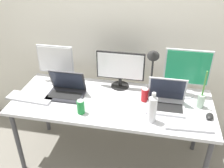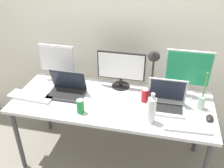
% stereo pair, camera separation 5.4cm
% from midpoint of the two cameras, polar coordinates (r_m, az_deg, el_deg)
% --- Properties ---
extents(ground_plane, '(16.00, 16.00, 0.00)m').
position_cam_midpoint_polar(ground_plane, '(2.78, -0.58, -16.52)').
color(ground_plane, gray).
extents(wall_back, '(7.00, 0.08, 2.60)m').
position_cam_midpoint_polar(wall_back, '(2.58, 2.01, 13.94)').
color(wall_back, silver).
rests_on(wall_back, ground).
extents(work_desk, '(1.82, 0.74, 0.74)m').
position_cam_midpoint_polar(work_desk, '(2.33, -0.66, -5.08)').
color(work_desk, '#424247').
rests_on(work_desk, ground).
extents(monitor_left, '(0.36, 0.20, 0.39)m').
position_cam_midpoint_polar(monitor_left, '(2.57, -13.29, 4.68)').
color(monitor_left, silver).
rests_on(monitor_left, work_desk).
extents(monitor_center, '(0.47, 0.18, 0.37)m').
position_cam_midpoint_polar(monitor_center, '(2.41, 1.27, 3.58)').
color(monitor_center, black).
rests_on(monitor_center, work_desk).
extents(monitor_right, '(0.41, 0.21, 0.45)m').
position_cam_midpoint_polar(monitor_right, '(2.37, 16.11, 2.82)').
color(monitor_right, silver).
rests_on(monitor_right, work_desk).
extents(laptop_silver, '(0.34, 0.23, 0.24)m').
position_cam_midpoint_polar(laptop_silver, '(2.40, -11.00, -1.27)').
color(laptop_silver, '#2D2D33').
rests_on(laptop_silver, work_desk).
extents(laptop_secondary, '(0.33, 0.25, 0.26)m').
position_cam_midpoint_polar(laptop_secondary, '(2.25, 11.58, -3.62)').
color(laptop_secondary, silver).
rests_on(laptop_secondary, work_desk).
extents(keyboard_main, '(0.44, 0.17, 0.02)m').
position_cam_midpoint_polar(keyboard_main, '(2.45, -18.81, -2.99)').
color(keyboard_main, '#B2B2B7').
rests_on(keyboard_main, work_desk).
extents(keyboard_aux, '(0.38, 0.15, 0.02)m').
position_cam_midpoint_polar(keyboard_aux, '(2.09, 16.41, -9.09)').
color(keyboard_aux, '#B2B2B7').
rests_on(keyboard_aux, work_desk).
extents(mouse_by_keyboard, '(0.08, 0.11, 0.04)m').
position_cam_midpoint_polar(mouse_by_keyboard, '(2.22, 20.79, -6.94)').
color(mouse_by_keyboard, black).
rests_on(mouse_by_keyboard, work_desk).
extents(water_bottle, '(0.07, 0.07, 0.27)m').
position_cam_midpoint_polar(water_bottle, '(2.01, 8.49, -5.54)').
color(water_bottle, silver).
rests_on(water_bottle, work_desk).
extents(soda_can_near_keyboard, '(0.07, 0.07, 0.13)m').
position_cam_midpoint_polar(soda_can_near_keyboard, '(2.28, 6.83, -2.47)').
color(soda_can_near_keyboard, red).
rests_on(soda_can_near_keyboard, work_desk).
extents(soda_can_by_laptop, '(0.07, 0.07, 0.13)m').
position_cam_midpoint_polar(soda_can_by_laptop, '(2.13, -7.86, -5.18)').
color(soda_can_by_laptop, '#197F33').
rests_on(soda_can_by_laptop, work_desk).
extents(bamboo_vase, '(0.06, 0.06, 0.36)m').
position_cam_midpoint_polar(bamboo_vase, '(2.30, 19.08, -3.40)').
color(bamboo_vase, '#B2D1B7').
rests_on(bamboo_vase, work_desk).
extents(desk_lamp, '(0.11, 0.18, 0.47)m').
position_cam_midpoint_polar(desk_lamp, '(2.27, 8.61, 4.79)').
color(desk_lamp, black).
rests_on(desk_lamp, work_desk).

